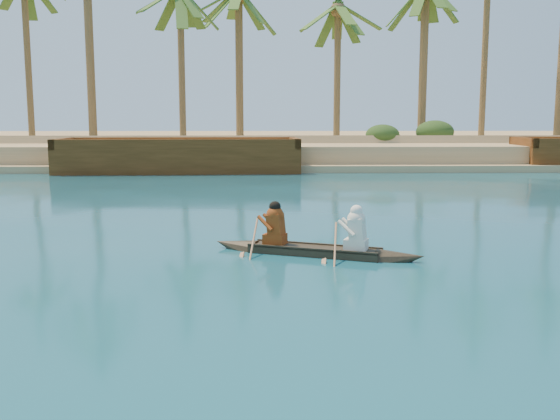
{
  "coord_description": "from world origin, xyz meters",
  "views": [
    {
      "loc": [
        6.82,
        -9.61,
        2.66
      ],
      "look_at": [
        7.13,
        3.46,
        0.78
      ],
      "focal_mm": 40.0,
      "sensor_mm": 36.0,
      "label": 1
    }
  ],
  "objects": [
    {
      "name": "sandy_embankment",
      "position": [
        0.0,
        46.89,
        0.53
      ],
      "size": [
        150.0,
        51.0,
        1.5
      ],
      "color": "tan",
      "rests_on": "ground"
    },
    {
      "name": "shrub_cluster",
      "position": [
        0.0,
        31.5,
        1.2
      ],
      "size": [
        100.0,
        6.0,
        2.4
      ],
      "primitive_type": null,
      "color": "#1F3814",
      "rests_on": "ground"
    },
    {
      "name": "barge_mid",
      "position": [
        2.38,
        23.21,
        0.72
      ],
      "size": [
        12.5,
        4.62,
        2.06
      ],
      "rotation": [
        0.0,
        0.0,
        0.04
      ],
      "color": "brown",
      "rests_on": "ground"
    },
    {
      "name": "canoe",
      "position": [
        7.8,
        2.59,
        0.23
      ],
      "size": [
        4.26,
        2.12,
        1.2
      ],
      "rotation": [
        0.0,
        0.0,
        -0.37
      ],
      "color": "#342A1C",
      "rests_on": "ground"
    },
    {
      "name": "palm_grove",
      "position": [
        0.0,
        35.0,
        8.0
      ],
      "size": [
        110.0,
        14.0,
        16.0
      ],
      "primitive_type": null,
      "color": "#366323",
      "rests_on": "ground"
    }
  ]
}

